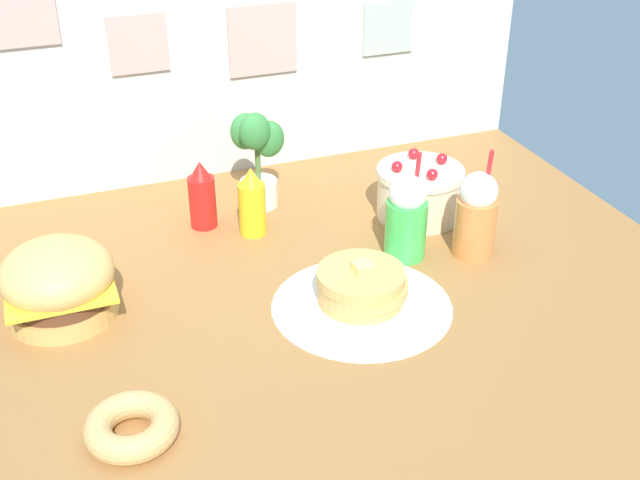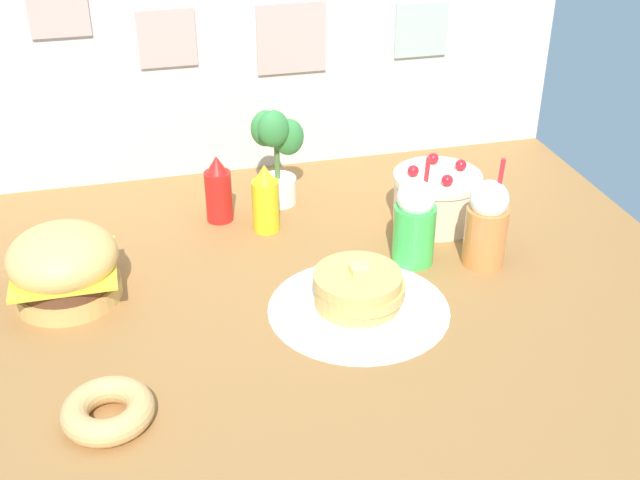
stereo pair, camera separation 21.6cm
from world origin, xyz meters
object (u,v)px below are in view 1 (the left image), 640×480
pancake_stack (362,291)px  layer_cake (419,192)px  burger (58,282)px  ketchup_bottle (202,196)px  potted_plant (257,155)px  orange_float_cup (476,215)px  cream_soda_cup (407,217)px  mustard_bottle (252,203)px  donut_pink_glaze (131,426)px

pancake_stack → layer_cake: (0.38, 0.41, 0.03)m
burger → ketchup_bottle: bearing=36.3°
layer_cake → potted_plant: 0.53m
orange_float_cup → burger: bearing=174.7°
cream_soda_cup → potted_plant: potted_plant is taller
layer_cake → ketchup_bottle: (-0.66, 0.18, 0.02)m
burger → layer_cake: bearing=8.0°
mustard_bottle → cream_soda_cup: cream_soda_cup is taller
ketchup_bottle → potted_plant: size_ratio=0.66×
layer_cake → orange_float_cup: (0.05, -0.27, 0.04)m
burger → mustard_bottle: bearing=22.0°
mustard_bottle → potted_plant: size_ratio=0.66×
cream_soda_cup → orange_float_cup: size_ratio=1.00×
mustard_bottle → cream_soda_cup: (0.38, -0.29, 0.03)m
pancake_stack → potted_plant: size_ratio=1.11×
donut_pink_glaze → potted_plant: size_ratio=0.61×
cream_soda_cup → ketchup_bottle: bearing=142.8°
mustard_bottle → donut_pink_glaze: size_ratio=1.08×
pancake_stack → donut_pink_glaze: (-0.66, -0.28, -0.02)m
ketchup_bottle → orange_float_cup: size_ratio=0.67×
donut_pink_glaze → potted_plant: bearing=58.5°
pancake_stack → donut_pink_glaze: size_ratio=1.83×
layer_cake → burger: bearing=-172.0°
ketchup_bottle → orange_float_cup: orange_float_cup is taller
ketchup_bottle → mustard_bottle: size_ratio=1.00×
pancake_stack → potted_plant: potted_plant is taller
burger → donut_pink_glaze: bearing=-80.0°
pancake_stack → donut_pink_glaze: 0.71m
ketchup_bottle → cream_soda_cup: bearing=-37.2°
cream_soda_cup → orange_float_cup: same height
cream_soda_cup → potted_plant: size_ratio=0.98×
pancake_stack → orange_float_cup: 0.45m
pancake_stack → layer_cake: bearing=47.5°
mustard_bottle → orange_float_cup: 0.68m
cream_soda_cup → orange_float_cup: bearing=-17.3°
burger → pancake_stack: 0.79m
burger → orange_float_cup: orange_float_cup is taller
donut_pink_glaze → ketchup_bottle: bearing=66.9°
potted_plant → orange_float_cup: bearing=-45.9°
mustard_bottle → cream_soda_cup: size_ratio=0.67×
cream_soda_cup → donut_pink_glaze: bearing=-151.5°
pancake_stack → donut_pink_glaze: bearing=-157.0°
ketchup_bottle → cream_soda_cup: size_ratio=0.67×
layer_cake → orange_float_cup: bearing=-80.2°
donut_pink_glaze → cream_soda_cup: bearing=28.5°
burger → layer_cake: 1.14m
orange_float_cup → donut_pink_glaze: orange_float_cup is taller
burger → ketchup_bottle: ketchup_bottle is taller
cream_soda_cup → potted_plant: 0.56m
mustard_bottle → ketchup_bottle: bearing=142.9°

